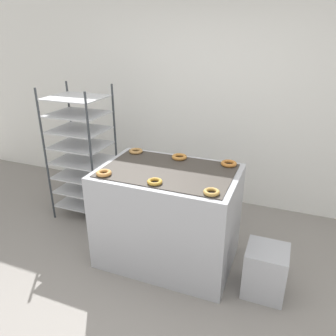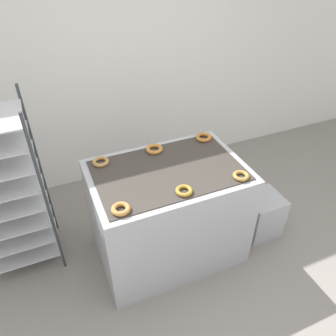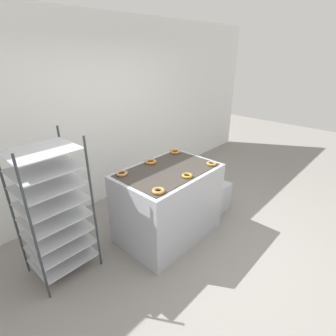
% 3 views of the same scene
% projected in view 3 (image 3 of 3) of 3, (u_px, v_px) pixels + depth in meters
% --- Properties ---
extents(ground_plane, '(14.00, 14.00, 0.00)m').
position_uv_depth(ground_plane, '(209.00, 257.00, 3.20)').
color(ground_plane, gray).
extents(wall_back, '(8.00, 0.05, 2.80)m').
position_uv_depth(wall_back, '(97.00, 116.00, 3.93)').
color(wall_back, white).
rests_on(wall_back, ground_plane).
extents(fryer_machine, '(1.27, 0.86, 0.96)m').
position_uv_depth(fryer_machine, '(168.00, 203.00, 3.42)').
color(fryer_machine, '#A8AAB2').
rests_on(fryer_machine, ground_plane).
extents(baking_rack_cart, '(0.64, 0.54, 1.58)m').
position_uv_depth(baking_rack_cart, '(53.00, 209.00, 2.71)').
color(baking_rack_cart, '#33383D').
rests_on(baking_rack_cart, ground_plane).
extents(glaze_bin, '(0.35, 0.34, 0.45)m').
position_uv_depth(glaze_bin, '(216.00, 196.00, 4.08)').
color(glaze_bin, '#A8AAB2').
rests_on(glaze_bin, ground_plane).
extents(donut_near_left, '(0.14, 0.14, 0.04)m').
position_uv_depth(donut_near_left, '(158.00, 191.00, 2.70)').
color(donut_near_left, '#B67B3C').
rests_on(donut_near_left, fryer_machine).
extents(donut_near_center, '(0.13, 0.13, 0.03)m').
position_uv_depth(donut_near_center, '(187.00, 176.00, 3.03)').
color(donut_near_center, '#AC802C').
rests_on(donut_near_center, fryer_machine).
extents(donut_near_right, '(0.13, 0.13, 0.03)m').
position_uv_depth(donut_near_right, '(212.00, 164.00, 3.35)').
color(donut_near_right, '#A67E3C').
rests_on(donut_near_right, fryer_machine).
extents(donut_far_left, '(0.14, 0.14, 0.03)m').
position_uv_depth(donut_far_left, '(122.00, 173.00, 3.08)').
color(donut_far_left, '#A87A43').
rests_on(donut_far_left, fryer_machine).
extents(donut_far_center, '(0.15, 0.15, 0.04)m').
position_uv_depth(donut_far_center, '(151.00, 162.00, 3.40)').
color(donut_far_center, '#B47531').
rests_on(donut_far_center, fryer_machine).
extents(donut_far_right, '(0.15, 0.15, 0.03)m').
position_uv_depth(donut_far_right, '(175.00, 152.00, 3.74)').
color(donut_far_right, '#B66E2D').
rests_on(donut_far_right, fryer_machine).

